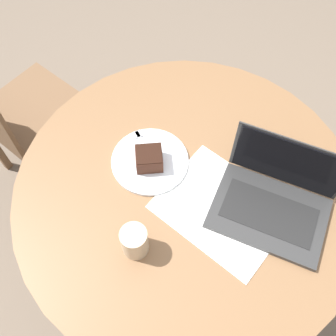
{
  "coord_description": "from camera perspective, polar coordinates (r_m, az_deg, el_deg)",
  "views": [
    {
      "loc": [
        -0.45,
        0.37,
        1.91
      ],
      "look_at": [
        0.07,
        0.02,
        0.82
      ],
      "focal_mm": 42.0,
      "sensor_mm": 36.0,
      "label": 1
    }
  ],
  "objects": [
    {
      "name": "chair",
      "position": [
        1.92,
        -20.63,
        6.88
      ],
      "size": [
        0.53,
        0.53,
        0.91
      ],
      "rotation": [
        0.0,
        0.0,
        3.45
      ],
      "color": "brown",
      "rests_on": "ground_plane"
    },
    {
      "name": "paper_document",
      "position": [
        1.25,
        7.88,
        -5.85
      ],
      "size": [
        0.45,
        0.4,
        0.0
      ],
      "rotation": [
        0.0,
        0.0,
        0.3
      ],
      "color": "white",
      "rests_on": "dining_table"
    },
    {
      "name": "ground_plane",
      "position": [
        1.99,
        1.79,
        -13.0
      ],
      "size": [
        12.0,
        12.0,
        0.0
      ],
      "primitive_type": "plane",
      "color": "#6B5B4C"
    },
    {
      "name": "laptop",
      "position": [
        1.25,
        15.1,
        -4.58
      ],
      "size": [
        0.43,
        0.4,
        0.24
      ],
      "rotation": [
        0.0,
        0.0,
        6.86
      ],
      "color": "#2D2D2D",
      "rests_on": "dining_table"
    },
    {
      "name": "dining_table",
      "position": [
        1.42,
        2.45,
        -5.84
      ],
      "size": [
        1.12,
        1.12,
        0.78
      ],
      "color": "brown",
      "rests_on": "ground_plane"
    },
    {
      "name": "cake_slice",
      "position": [
        1.28,
        -2.76,
        1.4
      ],
      "size": [
        0.11,
        0.11,
        0.06
      ],
      "rotation": [
        0.0,
        0.0,
        4.22
      ],
      "color": "#472619",
      "rests_on": "plate"
    },
    {
      "name": "fork",
      "position": [
        1.34,
        -3.53,
        3.2
      ],
      "size": [
        0.17,
        0.04,
        0.0
      ],
      "rotation": [
        0.0,
        0.0,
        6.14
      ],
      "color": "silver",
      "rests_on": "plate"
    },
    {
      "name": "coffee_glass",
      "position": [
        1.14,
        -4.87,
        -10.56
      ],
      "size": [
        0.08,
        0.08,
        0.11
      ],
      "color": "#C6AD89",
      "rests_on": "dining_table"
    },
    {
      "name": "plate",
      "position": [
        1.31,
        -2.64,
        1.02
      ],
      "size": [
        0.26,
        0.26,
        0.01
      ],
      "color": "silver",
      "rests_on": "dining_table"
    }
  ]
}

